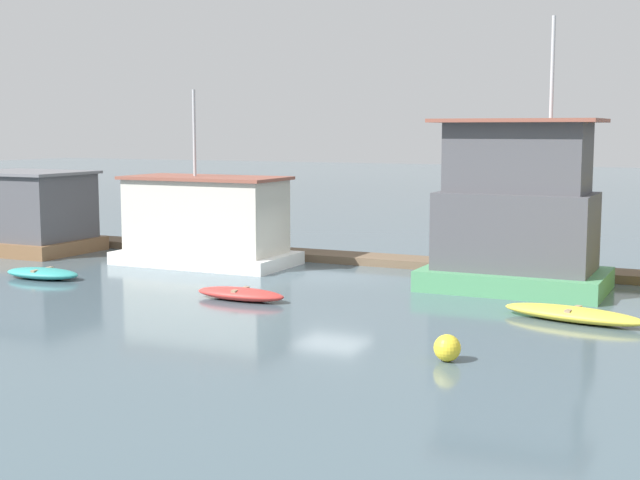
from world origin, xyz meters
name	(u,v)px	position (x,y,z in m)	size (l,w,h in m)	color
ground_plane	(332,276)	(0.00, 0.00, 0.00)	(200.00, 200.00, 0.00)	#475B66
dock_walkway	(368,259)	(0.00, 3.41, 0.15)	(42.40, 1.66, 0.30)	brown
houseboat_brown	(28,213)	(-14.36, 0.21, 1.66)	(5.22, 4.13, 3.43)	brown
houseboat_white	(206,223)	(-5.56, 0.42, 1.62)	(6.78, 3.52, 6.70)	white
houseboat_green	(516,215)	(6.53, 0.07, 2.43)	(5.81, 3.78, 8.70)	#4C9360
dinghy_teal	(42,273)	(-8.90, -4.93, 0.19)	(2.97, 1.35, 0.38)	teal
dinghy_red	(240,294)	(-0.63, -5.35, 0.19)	(3.01, 1.05, 0.38)	red
dinghy_yellow	(573,314)	(9.10, -4.10, 0.20)	(4.10, 1.88, 0.40)	yellow
mooring_post_far_left	(69,227)	(-14.00, 2.33, 0.88)	(0.24, 0.24, 1.77)	#846B4C
buoy_yellow	(447,348)	(7.27, -9.63, 0.31)	(0.62, 0.62, 0.62)	yellow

